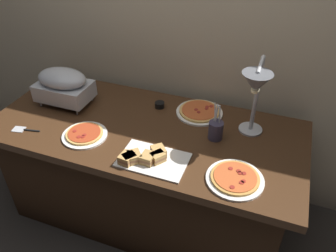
{
  "coord_description": "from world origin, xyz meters",
  "views": [
    {
      "loc": [
        0.7,
        -1.48,
        1.97
      ],
      "look_at": [
        0.15,
        0.0,
        0.81
      ],
      "focal_mm": 35.96,
      "sensor_mm": 36.0,
      "label": 1
    }
  ],
  "objects_px": {
    "sauce_cup_near": "(160,105)",
    "sandwich_platter": "(147,158)",
    "heat_lamp": "(256,88)",
    "utensil_holder": "(216,130)",
    "pizza_plate_front": "(199,112)",
    "serving_spatula": "(25,130)",
    "pizza_plate_raised_stand": "(85,134)",
    "chafing_dish": "(63,85)",
    "pizza_plate_center": "(235,178)"
  },
  "relations": [
    {
      "from": "sandwich_platter",
      "to": "utensil_holder",
      "type": "bearing_deg",
      "value": 48.07
    },
    {
      "from": "pizza_plate_front",
      "to": "chafing_dish",
      "type": "bearing_deg",
      "value": -167.53
    },
    {
      "from": "utensil_holder",
      "to": "sandwich_platter",
      "type": "bearing_deg",
      "value": -131.93
    },
    {
      "from": "pizza_plate_raised_stand",
      "to": "sauce_cup_near",
      "type": "distance_m",
      "value": 0.53
    },
    {
      "from": "serving_spatula",
      "to": "pizza_plate_center",
      "type": "bearing_deg",
      "value": 1.19
    },
    {
      "from": "chafing_dish",
      "to": "heat_lamp",
      "type": "distance_m",
      "value": 1.23
    },
    {
      "from": "sandwich_platter",
      "to": "serving_spatula",
      "type": "height_order",
      "value": "sandwich_platter"
    },
    {
      "from": "utensil_holder",
      "to": "chafing_dish",
      "type": "bearing_deg",
      "value": 178.76
    },
    {
      "from": "utensil_holder",
      "to": "serving_spatula",
      "type": "height_order",
      "value": "utensil_holder"
    },
    {
      "from": "pizza_plate_center",
      "to": "sauce_cup_near",
      "type": "xyz_separation_m",
      "value": [
        -0.6,
        0.49,
        0.01
      ]
    },
    {
      "from": "pizza_plate_front",
      "to": "sauce_cup_near",
      "type": "xyz_separation_m",
      "value": [
        -0.27,
        -0.02,
        0.01
      ]
    },
    {
      "from": "heat_lamp",
      "to": "pizza_plate_center",
      "type": "bearing_deg",
      "value": -90.82
    },
    {
      "from": "heat_lamp",
      "to": "pizza_plate_raised_stand",
      "type": "relative_size",
      "value": 1.84
    },
    {
      "from": "heat_lamp",
      "to": "pizza_plate_raised_stand",
      "type": "height_order",
      "value": "heat_lamp"
    },
    {
      "from": "utensil_holder",
      "to": "pizza_plate_raised_stand",
      "type": "bearing_deg",
      "value": -160.82
    },
    {
      "from": "sauce_cup_near",
      "to": "serving_spatula",
      "type": "distance_m",
      "value": 0.84
    },
    {
      "from": "pizza_plate_front",
      "to": "sandwich_platter",
      "type": "bearing_deg",
      "value": -104.06
    },
    {
      "from": "sandwich_platter",
      "to": "utensil_holder",
      "type": "distance_m",
      "value": 0.44
    },
    {
      "from": "heat_lamp",
      "to": "utensil_holder",
      "type": "relative_size",
      "value": 2.12
    },
    {
      "from": "heat_lamp",
      "to": "pizza_plate_center",
      "type": "xyz_separation_m",
      "value": [
        -0.0,
        -0.28,
        -0.36
      ]
    },
    {
      "from": "chafing_dish",
      "to": "pizza_plate_front",
      "type": "bearing_deg",
      "value": 12.47
    },
    {
      "from": "pizza_plate_raised_stand",
      "to": "serving_spatula",
      "type": "relative_size",
      "value": 1.52
    },
    {
      "from": "pizza_plate_front",
      "to": "pizza_plate_raised_stand",
      "type": "relative_size",
      "value": 1.13
    },
    {
      "from": "serving_spatula",
      "to": "sauce_cup_near",
      "type": "bearing_deg",
      "value": 37.98
    },
    {
      "from": "pizza_plate_raised_stand",
      "to": "serving_spatula",
      "type": "xyz_separation_m",
      "value": [
        -0.37,
        -0.08,
        -0.01
      ]
    },
    {
      "from": "pizza_plate_center",
      "to": "utensil_holder",
      "type": "xyz_separation_m",
      "value": [
        -0.18,
        0.3,
        0.05
      ]
    },
    {
      "from": "pizza_plate_front",
      "to": "pizza_plate_center",
      "type": "relative_size",
      "value": 1.02
    },
    {
      "from": "pizza_plate_front",
      "to": "serving_spatula",
      "type": "distance_m",
      "value": 1.07
    },
    {
      "from": "pizza_plate_front",
      "to": "sandwich_platter",
      "type": "height_order",
      "value": "sandwich_platter"
    },
    {
      "from": "pizza_plate_center",
      "to": "sandwich_platter",
      "type": "relative_size",
      "value": 0.8
    },
    {
      "from": "sauce_cup_near",
      "to": "heat_lamp",
      "type": "bearing_deg",
      "value": -18.95
    },
    {
      "from": "heat_lamp",
      "to": "utensil_holder",
      "type": "distance_m",
      "value": 0.36
    },
    {
      "from": "pizza_plate_center",
      "to": "serving_spatula",
      "type": "height_order",
      "value": "pizza_plate_center"
    },
    {
      "from": "sauce_cup_near",
      "to": "utensil_holder",
      "type": "distance_m",
      "value": 0.46
    },
    {
      "from": "chafing_dish",
      "to": "sandwich_platter",
      "type": "relative_size",
      "value": 0.96
    },
    {
      "from": "pizza_plate_center",
      "to": "pizza_plate_raised_stand",
      "type": "relative_size",
      "value": 1.1
    },
    {
      "from": "serving_spatula",
      "to": "utensil_holder",
      "type": "bearing_deg",
      "value": 16.72
    },
    {
      "from": "chafing_dish",
      "to": "serving_spatula",
      "type": "xyz_separation_m",
      "value": [
        -0.06,
        -0.35,
        -0.14
      ]
    },
    {
      "from": "sandwich_platter",
      "to": "sauce_cup_near",
      "type": "height_order",
      "value": "sandwich_platter"
    },
    {
      "from": "chafing_dish",
      "to": "pizza_plate_front",
      "type": "distance_m",
      "value": 0.9
    },
    {
      "from": "chafing_dish",
      "to": "serving_spatula",
      "type": "height_order",
      "value": "chafing_dish"
    },
    {
      "from": "pizza_plate_front",
      "to": "utensil_holder",
      "type": "distance_m",
      "value": 0.27
    },
    {
      "from": "sauce_cup_near",
      "to": "sandwich_platter",
      "type": "bearing_deg",
      "value": -75.68
    },
    {
      "from": "chafing_dish",
      "to": "pizza_plate_center",
      "type": "relative_size",
      "value": 1.2
    },
    {
      "from": "sandwich_platter",
      "to": "utensil_holder",
      "type": "height_order",
      "value": "utensil_holder"
    },
    {
      "from": "pizza_plate_front",
      "to": "pizza_plate_center",
      "type": "xyz_separation_m",
      "value": [
        0.33,
        -0.51,
        -0.0
      ]
    },
    {
      "from": "heat_lamp",
      "to": "pizza_plate_raised_stand",
      "type": "bearing_deg",
      "value": -165.37
    },
    {
      "from": "sauce_cup_near",
      "to": "serving_spatula",
      "type": "bearing_deg",
      "value": -142.02
    },
    {
      "from": "heat_lamp",
      "to": "sauce_cup_near",
      "type": "distance_m",
      "value": 0.73
    },
    {
      "from": "chafing_dish",
      "to": "pizza_plate_raised_stand",
      "type": "height_order",
      "value": "chafing_dish"
    }
  ]
}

